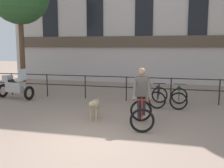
# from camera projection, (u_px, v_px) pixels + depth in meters

# --- Properties ---
(ground_plane) EXTENTS (60.00, 60.00, 0.00)m
(ground_plane) POSITION_uv_depth(u_px,v_px,m) (85.00, 143.00, 6.34)
(ground_plane) COLOR gray
(canal_railing) EXTENTS (15.05, 0.05, 1.05)m
(canal_railing) POSITION_uv_depth(u_px,v_px,m) (126.00, 84.00, 11.23)
(canal_railing) COLOR black
(canal_railing) RESTS_ON ground_plane
(cyclist_with_bike) EXTENTS (0.86, 1.27, 1.70)m
(cyclist_with_bike) POSITION_uv_depth(u_px,v_px,m) (142.00, 100.00, 7.69)
(cyclist_with_bike) COLOR black
(cyclist_with_bike) RESTS_ON ground_plane
(dog) EXTENTS (0.30, 0.90, 0.67)m
(dog) POSITION_uv_depth(u_px,v_px,m) (94.00, 105.00, 8.29)
(dog) COLOR tan
(dog) RESTS_ON ground_plane
(parked_motorcycle) EXTENTS (1.72, 0.88, 1.35)m
(parked_motorcycle) POSITION_uv_depth(u_px,v_px,m) (15.00, 86.00, 11.65)
(parked_motorcycle) COLOR black
(parked_motorcycle) RESTS_ON ground_plane
(parked_bicycle_near_lamp) EXTENTS (0.68, 1.12, 0.86)m
(parked_bicycle_near_lamp) POSITION_uv_depth(u_px,v_px,m) (158.00, 97.00, 10.31)
(parked_bicycle_near_lamp) COLOR black
(parked_bicycle_near_lamp) RESTS_ON ground_plane
(parked_bicycle_mid_left) EXTENTS (0.69, 1.13, 0.86)m
(parked_bicycle_mid_left) POSITION_uv_depth(u_px,v_px,m) (179.00, 98.00, 10.12)
(parked_bicycle_mid_left) COLOR black
(parked_bicycle_mid_left) RESTS_ON ground_plane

